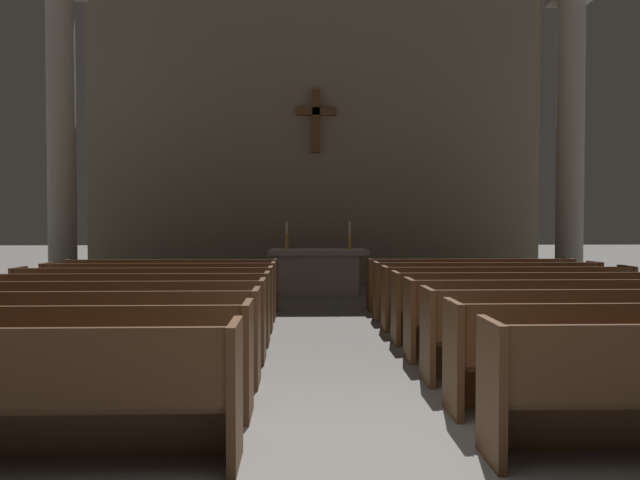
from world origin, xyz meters
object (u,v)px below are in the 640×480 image
at_px(column_right_second, 570,151).
at_px(pew_right_row_7, 487,290).
at_px(pew_left_row_3, 67,338).
at_px(pew_right_row_3, 610,334).
at_px(pew_right_row_4, 566,319).
at_px(pew_right_row_8, 470,284).
at_px(pew_left_row_6, 145,299).
at_px(candlestick_right, 350,240).
at_px(pew_left_row_4, 101,321).
at_px(candlestick_left, 287,240).
at_px(pew_left_row_5, 126,309).
at_px(pew_right_row_6, 507,298).
at_px(column_left_second, 62,148).
at_px(pew_left_row_7, 161,291).
at_px(pew_left_row_8, 173,285).
at_px(altar, 318,270).
at_px(pew_left_row_2, 20,361).
at_px(pew_right_row_5, 533,307).

bearing_deg(column_right_second, pew_right_row_7, -133.42).
height_order(pew_left_row_3, pew_right_row_3, same).
height_order(pew_right_row_4, pew_right_row_8, same).
height_order(pew_left_row_6, candlestick_right, candlestick_right).
xyz_separation_m(pew_left_row_4, candlestick_left, (1.98, 6.62, 0.73)).
relative_size(pew_left_row_5, column_right_second, 0.58).
height_order(pew_left_row_5, pew_right_row_6, same).
height_order(pew_left_row_4, pew_left_row_6, same).
relative_size(pew_right_row_8, column_left_second, 0.58).
xyz_separation_m(pew_left_row_4, pew_right_row_3, (5.36, -1.01, 0.00)).
relative_size(pew_left_row_6, pew_left_row_7, 1.00).
bearing_deg(pew_right_row_3, candlestick_right, 104.56).
xyz_separation_m(pew_left_row_4, pew_left_row_8, (0.00, 4.03, 0.00)).
bearing_deg(pew_left_row_4, pew_right_row_7, 29.40).
xyz_separation_m(pew_left_row_6, altar, (2.68, 4.61, 0.06)).
relative_size(pew_left_row_7, pew_left_row_8, 1.00).
xyz_separation_m(pew_left_row_5, pew_right_row_8, (5.36, 3.02, 0.00)).
height_order(pew_right_row_3, pew_right_row_8, same).
relative_size(pew_left_row_3, pew_left_row_8, 1.00).
bearing_deg(pew_left_row_5, pew_left_row_2, -90.00).
height_order(column_right_second, candlestick_right, column_right_second).
bearing_deg(pew_left_row_5, pew_left_row_8, 90.00).
bearing_deg(pew_left_row_6, pew_left_row_8, 90.00).
height_order(column_left_second, column_right_second, same).
height_order(pew_left_row_8, column_right_second, column_right_second).
xyz_separation_m(pew_left_row_4, column_left_second, (-2.62, 5.79, 2.64)).
bearing_deg(pew_left_row_5, altar, 64.47).
relative_size(pew_left_row_6, pew_right_row_4, 1.00).
bearing_deg(pew_right_row_8, candlestick_right, 127.40).
relative_size(pew_right_row_5, pew_right_row_8, 1.00).
distance_m(column_left_second, altar, 5.96).
bearing_deg(pew_left_row_6, pew_left_row_5, -90.00).
distance_m(pew_left_row_3, pew_right_row_5, 5.73).
bearing_deg(pew_right_row_6, pew_right_row_8, 90.00).
distance_m(pew_left_row_8, pew_right_row_6, 5.73).
bearing_deg(pew_right_row_7, column_right_second, 46.58).
bearing_deg(altar, pew_left_row_5, -115.53).
bearing_deg(pew_left_row_3, pew_left_row_4, 90.00).
xyz_separation_m(pew_right_row_5, column_right_second, (2.62, 4.78, 2.64)).
relative_size(pew_right_row_3, pew_right_row_5, 1.00).
height_order(pew_left_row_7, pew_right_row_3, same).
bearing_deg(candlestick_left, pew_left_row_5, -109.44).
distance_m(pew_left_row_4, altar, 7.14).
distance_m(pew_left_row_5, pew_left_row_8, 3.02).
bearing_deg(candlestick_right, pew_right_row_3, -75.44).
relative_size(pew_left_row_4, pew_right_row_3, 1.00).
bearing_deg(candlestick_right, pew_left_row_2, -111.38).
bearing_deg(candlestick_left, pew_right_row_4, -62.95).
height_order(pew_left_row_6, pew_right_row_6, same).
xyz_separation_m(pew_left_row_6, pew_right_row_4, (5.36, -2.01, 0.00)).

